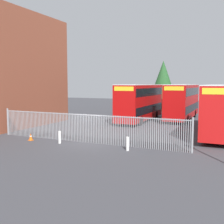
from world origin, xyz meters
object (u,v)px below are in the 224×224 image
object	(u,v)px
bollard_center_front	(128,144)
traffic_cone_by_gate	(31,137)
double_decker_bus_near_gate	(222,108)
double_decker_bus_behind_fence_left	(140,101)
double_decker_bus_behind_fence_right	(182,100)
bollard_near_left	(60,137)

from	to	relation	value
bollard_center_front	traffic_cone_by_gate	xyz separation A→B (m)	(-8.28, -0.00, -0.19)
double_decker_bus_near_gate	double_decker_bus_behind_fence_left	world-z (taller)	same
double_decker_bus_behind_fence_left	double_decker_bus_behind_fence_right	world-z (taller)	same
double_decker_bus_behind_fence_left	traffic_cone_by_gate	bearing A→B (deg)	-106.65
double_decker_bus_behind_fence_right	traffic_cone_by_gate	size ratio (longest dim) A/B	18.32
double_decker_bus_behind_fence_right	bollard_near_left	size ratio (longest dim) A/B	11.38
double_decker_bus_behind_fence_left	double_decker_bus_near_gate	bearing A→B (deg)	-33.07
double_decker_bus_behind_fence_left	bollard_center_front	bearing A→B (deg)	-74.76
double_decker_bus_behind_fence_left	double_decker_bus_behind_fence_right	distance (m)	5.67
double_decker_bus_behind_fence_left	traffic_cone_by_gate	world-z (taller)	double_decker_bus_behind_fence_left
double_decker_bus_near_gate	double_decker_bus_behind_fence_left	size ratio (longest dim) A/B	1.00
double_decker_bus_behind_fence_right	bollard_center_front	xyz separation A→B (m)	(-0.39, -18.13, -1.95)
double_decker_bus_near_gate	bollard_near_left	bearing A→B (deg)	-142.54
double_decker_bus_behind_fence_right	bollard_near_left	world-z (taller)	double_decker_bus_behind_fence_right
double_decker_bus_near_gate	traffic_cone_by_gate	xyz separation A→B (m)	(-13.71, -8.38, -2.13)
double_decker_bus_near_gate	double_decker_bus_behind_fence_right	size ratio (longest dim) A/B	1.00
double_decker_bus_near_gate	double_decker_bus_behind_fence_right	xyz separation A→B (m)	(-5.04, 9.75, 0.00)
double_decker_bus_behind_fence_right	traffic_cone_by_gate	distance (m)	20.21
double_decker_bus_near_gate	bollard_near_left	size ratio (longest dim) A/B	11.38
double_decker_bus_behind_fence_right	bollard_near_left	distance (m)	19.16
double_decker_bus_near_gate	double_decker_bus_behind_fence_right	distance (m)	10.97
double_decker_bus_near_gate	traffic_cone_by_gate	size ratio (longest dim) A/B	18.32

